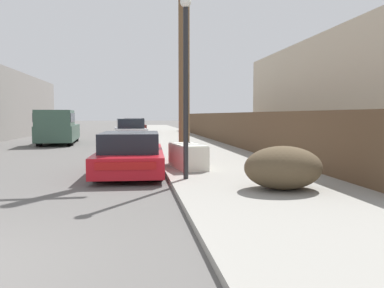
{
  "coord_description": "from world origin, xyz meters",
  "views": [
    {
      "loc": [
        2.38,
        -3.93,
        1.66
      ],
      "look_at": [
        4.58,
        10.35,
        0.54
      ],
      "focal_mm": 35.0,
      "sensor_mm": 36.0,
      "label": 1
    }
  ],
  "objects": [
    {
      "name": "car_parked_mid",
      "position": [
        2.11,
        19.22,
        0.67
      ],
      "size": [
        2.06,
        4.53,
        1.44
      ],
      "rotation": [
        0.0,
        0.0,
        0.07
      ],
      "color": "silver",
      "rests_on": "ground"
    },
    {
      "name": "brush_pile",
      "position": [
        5.42,
        3.38,
        0.57
      ],
      "size": [
        1.63,
        1.3,
        0.9
      ],
      "color": "brown",
      "rests_on": "sidewalk_curb"
    },
    {
      "name": "car_parked_far",
      "position": [
        2.34,
        28.85,
        0.65
      ],
      "size": [
        2.08,
        4.74,
        1.4
      ],
      "rotation": [
        0.0,
        0.0,
        0.06
      ],
      "color": "#5B1E19",
      "rests_on": "ground"
    },
    {
      "name": "parked_sports_car_red",
      "position": [
        2.27,
        6.8,
        0.54
      ],
      "size": [
        1.99,
        4.54,
        1.18
      ],
      "rotation": [
        0.0,
        0.0,
        -0.05
      ],
      "color": "red",
      "rests_on": "ground"
    },
    {
      "name": "utility_pole",
      "position": [
        4.01,
        8.33,
        4.21
      ],
      "size": [
        1.8,
        0.36,
        8.03
      ],
      "color": "brown",
      "rests_on": "sidewalk_curb"
    },
    {
      "name": "pickup_truck",
      "position": [
        -1.94,
        18.2,
        0.96
      ],
      "size": [
        2.28,
        5.44,
        1.93
      ],
      "rotation": [
        0.0,
        0.0,
        3.21
      ],
      "color": "#385647",
      "rests_on": "ground"
    },
    {
      "name": "discarded_fridge",
      "position": [
        3.9,
        6.78,
        0.47
      ],
      "size": [
        0.98,
        1.83,
        0.72
      ],
      "rotation": [
        0.0,
        0.0,
        0.15
      ],
      "color": "silver",
      "rests_on": "sidewalk_curb"
    },
    {
      "name": "wooden_fence",
      "position": [
        7.25,
        17.64,
        0.95
      ],
      "size": [
        0.08,
        31.84,
        1.66
      ],
      "primitive_type": "cube",
      "color": "brown",
      "rests_on": "sidewalk_curb"
    },
    {
      "name": "building_right_house",
      "position": [
        12.68,
        12.1,
        2.45
      ],
      "size": [
        6.0,
        12.83,
        4.9
      ],
      "primitive_type": "cube",
      "color": "beige",
      "rests_on": "ground"
    },
    {
      "name": "street_lamp",
      "position": [
        3.6,
        4.95,
        2.64
      ],
      "size": [
        0.26,
        0.26,
        4.31
      ],
      "color": "#232326",
      "rests_on": "sidewalk_curb"
    },
    {
      "name": "sidewalk_curb",
      "position": [
        5.3,
        23.5,
        0.06
      ],
      "size": [
        4.2,
        63.0,
        0.12
      ],
      "primitive_type": "cube",
      "color": "gray",
      "rests_on": "ground"
    }
  ]
}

